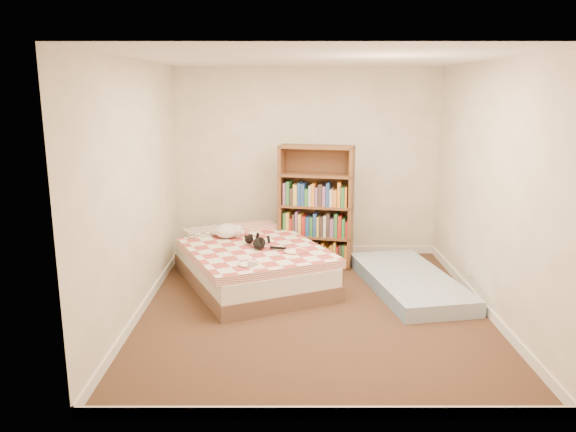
{
  "coord_description": "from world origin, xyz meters",
  "views": [
    {
      "loc": [
        -0.26,
        -5.44,
        2.24
      ],
      "look_at": [
        -0.26,
        0.3,
        0.92
      ],
      "focal_mm": 35.0,
      "sensor_mm": 36.0,
      "label": 1
    }
  ],
  "objects_px": {
    "bookshelf": "(316,222)",
    "black_cat": "(260,242)",
    "white_dog": "(228,231)",
    "bed": "(252,263)",
    "floor_mattress": "(409,282)"
  },
  "relations": [
    {
      "from": "floor_mattress",
      "to": "black_cat",
      "type": "relative_size",
      "value": 3.4
    },
    {
      "from": "bed",
      "to": "white_dog",
      "type": "bearing_deg",
      "value": 111.36
    },
    {
      "from": "bed",
      "to": "bookshelf",
      "type": "relative_size",
      "value": 1.51
    },
    {
      "from": "black_cat",
      "to": "floor_mattress",
      "type": "bearing_deg",
      "value": -47.03
    },
    {
      "from": "bed",
      "to": "white_dog",
      "type": "distance_m",
      "value": 0.53
    },
    {
      "from": "bookshelf",
      "to": "bed",
      "type": "bearing_deg",
      "value": -125.38
    },
    {
      "from": "bookshelf",
      "to": "black_cat",
      "type": "height_order",
      "value": "bookshelf"
    },
    {
      "from": "white_dog",
      "to": "bed",
      "type": "bearing_deg",
      "value": -66.8
    },
    {
      "from": "floor_mattress",
      "to": "black_cat",
      "type": "height_order",
      "value": "black_cat"
    },
    {
      "from": "bed",
      "to": "floor_mattress",
      "type": "bearing_deg",
      "value": -30.93
    },
    {
      "from": "floor_mattress",
      "to": "black_cat",
      "type": "distance_m",
      "value": 1.76
    },
    {
      "from": "bookshelf",
      "to": "white_dog",
      "type": "xyz_separation_m",
      "value": [
        -1.08,
        -0.4,
        -0.01
      ]
    },
    {
      "from": "bookshelf",
      "to": "white_dog",
      "type": "bearing_deg",
      "value": -146.93
    },
    {
      "from": "black_cat",
      "to": "bookshelf",
      "type": "bearing_deg",
      "value": 6.57
    },
    {
      "from": "bed",
      "to": "floor_mattress",
      "type": "xyz_separation_m",
      "value": [
        1.8,
        -0.21,
        -0.15
      ]
    }
  ]
}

